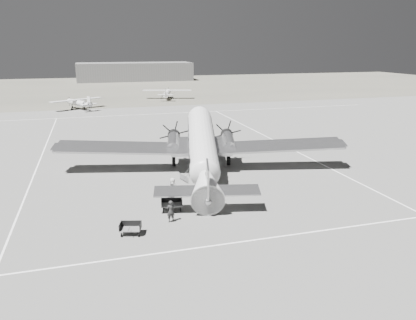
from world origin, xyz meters
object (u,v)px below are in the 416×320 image
object	(u,v)px
ramp_agent	(172,191)
baggage_cart_near	(172,204)
ground_crew	(171,211)
hangar_main	(135,72)
dc3_airliner	(202,148)
light_plane_left	(78,104)
light_plane_right	(167,94)
baggage_cart_far	(131,229)
passenger	(173,187)

from	to	relation	value
ramp_agent	baggage_cart_near	bearing A→B (deg)	165.83
baggage_cart_near	ground_crew	bearing A→B (deg)	-93.84
hangar_main	dc3_airliner	bearing A→B (deg)	-93.23
hangar_main	light_plane_left	world-z (taller)	hangar_main
light_plane_left	ground_crew	bearing A→B (deg)	-113.31
light_plane_right	baggage_cart_near	world-z (taller)	light_plane_right
baggage_cart_far	light_plane_right	bearing A→B (deg)	92.75
light_plane_right	baggage_cart_far	distance (m)	74.58
hangar_main	passenger	xyz separation A→B (m)	(-10.72, -124.36, -2.48)
light_plane_left	ramp_agent	bearing A→B (deg)	-111.72
hangar_main	dc3_airliner	world-z (taller)	hangar_main
baggage_cart_near	ramp_agent	size ratio (longest dim) A/B	1.12
baggage_cart_far	ramp_agent	distance (m)	7.02
light_plane_right	baggage_cart_far	world-z (taller)	light_plane_right
light_plane_left	ramp_agent	size ratio (longest dim) A/B	7.20
light_plane_left	ramp_agent	distance (m)	56.00
ramp_agent	baggage_cart_far	bearing A→B (deg)	143.28
dc3_airliner	ramp_agent	bearing A→B (deg)	-113.76
baggage_cart_near	passenger	xyz separation A→B (m)	(0.71, 3.03, 0.33)
hangar_main	light_plane_right	bearing A→B (deg)	-88.73
hangar_main	baggage_cart_far	xyz separation A→B (m)	(-14.99, -130.83, -2.87)
baggage_cart_far	ramp_agent	bearing A→B (deg)	69.70
hangar_main	light_plane_left	distance (m)	72.44
ground_crew	passenger	distance (m)	5.30
hangar_main	baggage_cart_near	distance (m)	127.93
dc3_airliner	baggage_cart_near	world-z (taller)	dc3_airliner
light_plane_left	passenger	size ratio (longest dim) A/B	6.81
hangar_main	ground_crew	bearing A→B (deg)	-95.26
hangar_main	ground_crew	xyz separation A→B (m)	(-11.92, -129.52, -2.47)
hangar_main	dc3_airliner	size ratio (longest dim) A/B	1.39
dc3_airliner	baggage_cart_near	bearing A→B (deg)	-107.87
light_plane_right	hangar_main	bearing A→B (deg)	106.86
light_plane_right	baggage_cart_far	size ratio (longest dim) A/B	7.88
baggage_cart_far	dc3_airliner	bearing A→B (deg)	69.10
dc3_airliner	passenger	size ratio (longest dim) A/B	18.36
light_plane_left	baggage_cart_near	world-z (taller)	light_plane_left
passenger	dc3_airliner	bearing A→B (deg)	-26.62
baggage_cart_far	passenger	distance (m)	7.76
baggage_cart_near	ramp_agent	world-z (taller)	ramp_agent
dc3_airliner	light_plane_left	xyz separation A→B (m)	(-12.60, 49.82, -1.72)
baggage_cart_near	ground_crew	world-z (taller)	ground_crew
baggage_cart_far	passenger	xyz separation A→B (m)	(4.27, 6.47, 0.39)
baggage_cart_near	passenger	bearing A→B (deg)	86.16
light_plane_right	baggage_cart_near	size ratio (longest dim) A/B	6.85
hangar_main	light_plane_right	size ratio (longest dim) A/B	3.50
ramp_agent	light_plane_left	bearing A→B (deg)	7.62
hangar_main	passenger	size ratio (longest dim) A/B	25.48
light_plane_right	ramp_agent	world-z (taller)	light_plane_right
hangar_main	ramp_agent	distance (m)	125.63
ramp_agent	light_plane_right	bearing A→B (deg)	-11.36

